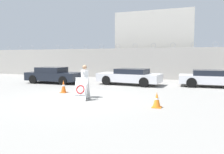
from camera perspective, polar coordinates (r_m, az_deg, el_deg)
name	(u,v)px	position (r m, az deg, el deg)	size (l,w,h in m)	color
ground_plane	(78,99)	(11.07, -8.77, -5.64)	(90.00, 90.00, 0.00)	gray
perimeter_wall	(135,63)	(21.31, 6.01, 3.59)	(36.00, 0.30, 3.37)	#ADA8A0
building_block	(158,46)	(26.58, 11.84, 8.00)	(8.02, 7.59, 6.80)	beige
barricade_sign	(82,89)	(10.67, -7.92, -3.09)	(0.69, 0.75, 1.09)	white
security_guard	(85,80)	(11.25, -7.15, -0.68)	(0.53, 0.61, 1.68)	#232838
traffic_cone_near	(157,100)	(9.21, 11.62, -5.91)	(0.38, 0.38, 0.64)	orange
traffic_cone_mid	(64,86)	(13.05, -12.55, -2.42)	(0.34, 0.34, 0.74)	orange
parked_car_front_coupe	(54,75)	(18.00, -15.02, 0.50)	(4.37, 2.01, 1.27)	black
parked_car_rear_sedan	(130,76)	(16.42, 4.64, 0.18)	(4.85, 2.35, 1.21)	black
parked_car_far_side	(211,78)	(16.68, 24.53, -0.28)	(4.42, 2.02, 1.18)	black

